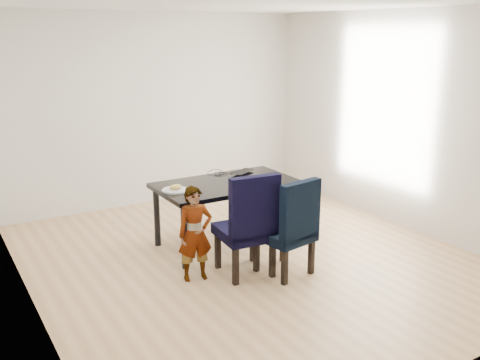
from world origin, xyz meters
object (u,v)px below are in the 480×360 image
dining_table (227,213)px  chair_right (284,226)px  laptop (239,172)px  child (195,234)px  chair_left (245,223)px  plate (175,190)px

dining_table → chair_right: 1.01m
laptop → child: bearing=12.7°
chair_left → chair_right: chair_left is taller
plate → laptop: 1.05m
chair_right → plate: chair_right is taller
plate → laptop: bearing=16.9°
dining_table → plate: plate is taller
chair_right → chair_left: bearing=138.8°
dining_table → plate: bearing=-179.6°
chair_left → laptop: size_ratio=3.19×
dining_table → child: 0.99m
dining_table → plate: 0.75m
child → plate: 0.71m
chair_left → plate: chair_left is taller
dining_table → laptop: laptop is taller
chair_left → child: bearing=170.9°
chair_left → laptop: (0.59, 1.08, 0.22)m
dining_table → chair_left: chair_left is taller
plate → laptop: laptop is taller
chair_left → child: (-0.50, 0.13, -0.06)m
child → plate: (0.09, 0.65, 0.27)m
chair_left → child: 0.52m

